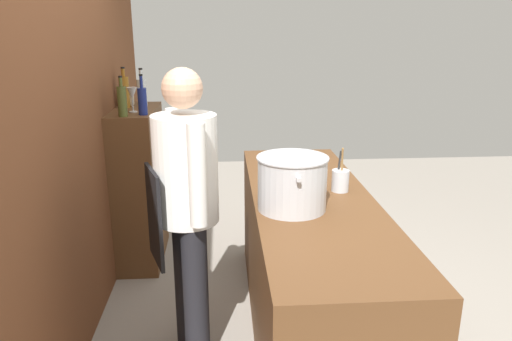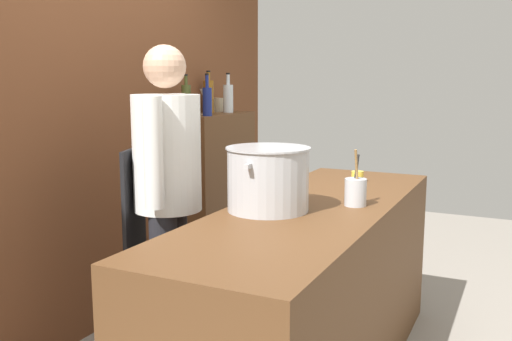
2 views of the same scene
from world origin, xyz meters
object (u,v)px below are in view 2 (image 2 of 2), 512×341
at_px(wine_bottle_clear, 228,98).
at_px(wine_glass_short, 205,96).
at_px(wine_bottle_cobalt, 207,101).
at_px(chef, 167,186).
at_px(utensil_crock, 356,191).
at_px(wine_bottle_amber, 209,96).
at_px(spice_tin_cream, 218,105).
at_px(wine_bottle_olive, 186,100).
at_px(stockpot_large, 268,179).
at_px(butter_jar, 357,176).

bearing_deg(wine_bottle_clear, wine_glass_short, 175.45).
bearing_deg(wine_glass_short, wine_bottle_cobalt, -142.77).
relative_size(chef, wine_bottle_clear, 5.61).
xyz_separation_m(utensil_crock, wine_bottle_amber, (1.09, 1.45, 0.40)).
distance_m(utensil_crock, wine_bottle_clear, 1.82).
xyz_separation_m(wine_bottle_cobalt, wine_glass_short, (0.12, 0.09, 0.03)).
height_order(chef, spice_tin_cream, chef).
xyz_separation_m(utensil_crock, wine_bottle_olive, (0.70, 1.40, 0.39)).
xyz_separation_m(stockpot_large, wine_glass_short, (1.15, 1.02, 0.33)).
xyz_separation_m(chef, stockpot_large, (-0.02, -0.57, 0.08)).
xyz_separation_m(utensil_crock, wine_glass_short, (0.88, 1.36, 0.41)).
relative_size(chef, spice_tin_cream, 15.63).
height_order(butter_jar, wine_bottle_clear, wine_bottle_clear).
bearing_deg(wine_bottle_clear, butter_jar, -115.72).
distance_m(stockpot_large, spice_tin_cream, 1.88).
height_order(stockpot_large, utensil_crock, stockpot_large).
bearing_deg(butter_jar, wine_glass_short, 77.46).
height_order(butter_jar, spice_tin_cream, spice_tin_cream).
bearing_deg(wine_glass_short, spice_tin_cream, 15.44).
distance_m(butter_jar, wine_glass_short, 1.30).
relative_size(wine_bottle_clear, wine_glass_short, 1.62).
relative_size(chef, wine_bottle_cobalt, 5.77).
xyz_separation_m(wine_bottle_amber, wine_bottle_clear, (0.08, -0.12, -0.01)).
distance_m(butter_jar, wine_bottle_clear, 1.37).
height_order(utensil_crock, wine_glass_short, wine_glass_short).
bearing_deg(chef, wine_bottle_amber, -176.81).
bearing_deg(wine_bottle_amber, spice_tin_cream, -0.76).
height_order(wine_bottle_cobalt, spice_tin_cream, wine_bottle_cobalt).
height_order(stockpot_large, spice_tin_cream, spice_tin_cream).
bearing_deg(stockpot_large, utensil_crock, -50.92).
distance_m(stockpot_large, wine_bottle_olive, 1.47).
xyz_separation_m(chef, wine_glass_short, (1.13, 0.45, 0.41)).
bearing_deg(butter_jar, spice_tin_cream, 64.75).
bearing_deg(wine_bottle_amber, wine_glass_short, -155.79).
relative_size(utensil_crock, butter_jar, 3.80).
xyz_separation_m(chef, utensil_crock, (0.25, -0.90, 0.00)).
xyz_separation_m(utensil_crock, wine_bottle_clear, (1.18, 1.33, 0.39)).
xyz_separation_m(wine_glass_short, spice_tin_cream, (0.34, 0.09, -0.08)).
bearing_deg(stockpot_large, wine_glass_short, 41.73).
xyz_separation_m(stockpot_large, spice_tin_cream, (1.49, 1.12, 0.25)).
height_order(chef, wine_bottle_amber, chef).
bearing_deg(wine_bottle_cobalt, butter_jar, -97.50).
relative_size(chef, wine_bottle_amber, 5.32).
xyz_separation_m(stockpot_large, wine_bottle_cobalt, (1.03, 0.93, 0.30)).
bearing_deg(wine_glass_short, wine_bottle_olive, 167.79).
height_order(butter_jar, wine_glass_short, wine_glass_short).
bearing_deg(utensil_crock, wine_bottle_amber, 53.05).
height_order(wine_bottle_cobalt, wine_bottle_amber, wine_bottle_amber).
relative_size(wine_bottle_cobalt, spice_tin_cream, 2.71).
height_order(wine_bottle_olive, wine_bottle_amber, wine_bottle_amber).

